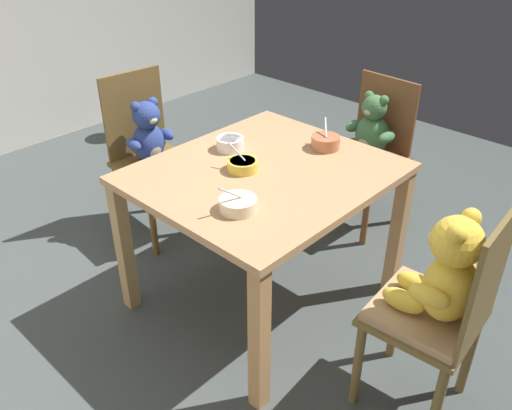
% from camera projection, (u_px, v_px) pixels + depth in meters
% --- Properties ---
extents(ground_plane, '(5.20, 5.20, 0.04)m').
position_uv_depth(ground_plane, '(263.00, 299.00, 2.68)').
color(ground_plane, '#424947').
extents(dining_table, '(1.05, 0.93, 0.70)m').
position_uv_depth(dining_table, '(264.00, 190.00, 2.36)').
color(dining_table, tan).
rests_on(dining_table, ground_plane).
extents(teddy_chair_far_center, '(0.43, 0.44, 0.91)m').
position_uv_depth(teddy_chair_far_center, '(150.00, 144.00, 2.94)').
color(teddy_chair_far_center, brown).
rests_on(teddy_chair_far_center, ground_plane).
extents(teddy_chair_near_right, '(0.41, 0.42, 0.85)m').
position_uv_depth(teddy_chair_near_right, '(370.00, 139.00, 3.02)').
color(teddy_chair_near_right, brown).
rests_on(teddy_chair_near_right, ground_plane).
extents(teddy_chair_near_front, '(0.40, 0.40, 0.91)m').
position_uv_depth(teddy_chair_near_front, '(442.00, 290.00, 1.84)').
color(teddy_chair_near_front, brown).
rests_on(teddy_chair_near_front, ground_plane).
extents(porridge_bowl_yellow_center, '(0.13, 0.14, 0.11)m').
position_uv_depth(porridge_bowl_yellow_center, '(243.00, 165.00, 2.30)').
color(porridge_bowl_yellow_center, gold).
rests_on(porridge_bowl_yellow_center, dining_table).
extents(porridge_bowl_terracotta_near_right, '(0.13, 0.13, 0.12)m').
position_uv_depth(porridge_bowl_terracotta_near_right, '(325.00, 142.00, 2.48)').
color(porridge_bowl_terracotta_near_right, '#B76E49').
rests_on(porridge_bowl_terracotta_near_right, dining_table).
extents(porridge_bowl_white_far_center, '(0.13, 0.13, 0.06)m').
position_uv_depth(porridge_bowl_white_far_center, '(230.00, 143.00, 2.47)').
color(porridge_bowl_white_far_center, silver).
rests_on(porridge_bowl_white_far_center, dining_table).
extents(porridge_bowl_cream_near_left, '(0.15, 0.15, 0.12)m').
position_uv_depth(porridge_bowl_cream_near_left, '(238.00, 204.00, 2.02)').
color(porridge_bowl_cream_near_left, beige).
rests_on(porridge_bowl_cream_near_left, dining_table).
extents(metal_pail, '(0.22, 0.22, 0.25)m').
position_uv_depth(metal_pail, '(120.00, 122.00, 4.27)').
color(metal_pail, '#93969B').
rests_on(metal_pail, ground_plane).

